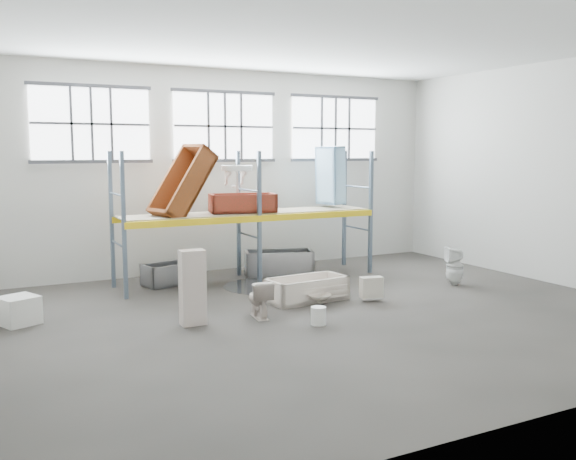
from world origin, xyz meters
TOP-DOWN VIEW (x-y plane):
  - floor at (0.00, 0.00)m, footprint 12.00×10.00m
  - ceiling at (0.00, 0.00)m, footprint 12.00×10.00m
  - wall_back at (0.00, 5.05)m, footprint 12.00×0.10m
  - wall_front at (0.00, -5.05)m, footprint 12.00×0.10m
  - wall_right at (6.05, 0.00)m, footprint 0.10×10.00m
  - window_left at (-3.20, 4.94)m, footprint 2.60×0.04m
  - window_mid at (0.00, 4.94)m, footprint 2.60×0.04m
  - window_right at (3.20, 4.94)m, footprint 2.60×0.04m
  - rack_upright_la at (-3.00, 2.90)m, footprint 0.08×0.08m
  - rack_upright_lb at (-3.00, 4.10)m, footprint 0.08×0.08m
  - rack_upright_ma at (0.00, 2.90)m, footprint 0.08×0.08m
  - rack_upright_mb at (0.00, 4.10)m, footprint 0.08×0.08m
  - rack_upright_ra at (3.00, 2.90)m, footprint 0.08×0.08m
  - rack_upright_rb at (3.00, 4.10)m, footprint 0.08×0.08m
  - rack_beam_front at (0.00, 2.90)m, footprint 6.00×0.10m
  - rack_beam_back at (0.00, 4.10)m, footprint 6.00×0.10m
  - shelf_deck at (0.00, 3.50)m, footprint 5.90×1.10m
  - wet_patch at (0.00, 2.70)m, footprint 1.80×1.80m
  - bathtub_beige at (0.20, 1.08)m, footprint 1.67×0.89m
  - cistern_spare at (1.34, 0.45)m, footprint 0.48×0.30m
  - sink_in_tub at (0.21, 0.57)m, footprint 0.52×0.52m
  - toilet_beige at (-1.17, 0.36)m, footprint 0.48×0.72m
  - cistern_tall at (-2.40, 0.44)m, footprint 0.43×0.28m
  - toilet_white at (3.88, 0.85)m, footprint 0.52×0.52m
  - steel_tub_left at (-1.72, 3.85)m, footprint 1.43×0.91m
  - steel_tub_right at (0.88, 3.69)m, footprint 1.78×1.24m
  - rust_tub_flat at (-0.19, 3.40)m, footprint 1.59×0.97m
  - rust_tub_tilted at (-1.56, 3.52)m, footprint 1.58×1.18m
  - sink_on_shelf at (-0.32, 3.40)m, footprint 0.73×0.58m
  - blue_tub_upright at (2.34, 3.74)m, footprint 0.60×0.76m
  - bucket at (-0.46, -0.55)m, footprint 0.28×0.28m
  - carton_far at (-5.09, 1.87)m, footprint 0.77×0.77m

SIDE VIEW (x-z plane):
  - floor at x=0.00m, z-range -0.10..0.00m
  - wet_patch at x=0.00m, z-range 0.00..0.00m
  - bucket at x=-0.46m, z-range 0.00..0.31m
  - sink_in_tub at x=0.21m, z-range 0.08..0.24m
  - bathtub_beige at x=0.20m, z-range 0.00..0.48m
  - steel_tub_left at x=-1.72m, z-range 0.00..0.49m
  - carton_far at x=-5.09m, z-range 0.00..0.49m
  - cistern_spare at x=1.34m, z-range 0.07..0.49m
  - steel_tub_right at x=0.88m, z-range 0.00..0.59m
  - toilet_beige at x=-1.17m, z-range 0.00..0.69m
  - toilet_white at x=3.88m, z-range 0.00..0.86m
  - cistern_tall at x=-2.40m, z-range 0.00..1.31m
  - rack_upright_la at x=-3.00m, z-range 0.00..3.00m
  - rack_upright_lb at x=-3.00m, z-range 0.00..3.00m
  - rack_upright_ma at x=0.00m, z-range 0.00..3.00m
  - rack_upright_mb at x=0.00m, z-range 0.00..3.00m
  - rack_upright_ra at x=3.00m, z-range 0.00..3.00m
  - rack_upright_rb at x=3.00m, z-range 0.00..3.00m
  - rack_beam_front at x=0.00m, z-range 1.43..1.57m
  - rack_beam_back at x=0.00m, z-range 1.43..1.57m
  - shelf_deck at x=0.00m, z-range 1.57..1.59m
  - rust_tub_flat at x=-0.19m, z-range 1.61..2.03m
  - sink_on_shelf at x=-0.32m, z-range 1.78..2.41m
  - rust_tub_tilted at x=-1.56m, z-range 1.44..3.15m
  - blue_tub_upright at x=2.34m, z-range 1.67..3.12m
  - wall_back at x=0.00m, z-range 0.00..5.00m
  - wall_front at x=0.00m, z-range 0.00..5.00m
  - wall_right at x=6.05m, z-range 0.00..5.00m
  - window_left at x=-3.20m, z-range 2.80..4.40m
  - window_mid at x=0.00m, z-range 2.80..4.40m
  - window_right at x=3.20m, z-range 2.80..4.40m
  - ceiling at x=0.00m, z-range 5.00..5.10m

